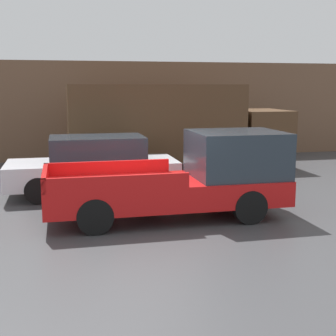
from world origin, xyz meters
The scene contains 5 objects.
ground_plane centered at (0.00, 0.00, 0.00)m, with size 60.00×60.00×0.00m, color #3D3D3F.
building_wall centered at (0.00, 9.56, 2.02)m, with size 28.00×0.15×4.04m.
pickup_truck centered at (1.02, 0.27, 0.93)m, with size 5.50×2.04×1.98m.
car centered at (-1.02, 3.09, 0.83)m, with size 4.73×1.92×1.64m.
delivery_truck centered at (2.00, 6.33, 1.67)m, with size 7.98×2.56×3.08m.
Camera 1 is at (-1.89, -10.04, 3.02)m, focal length 50.00 mm.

